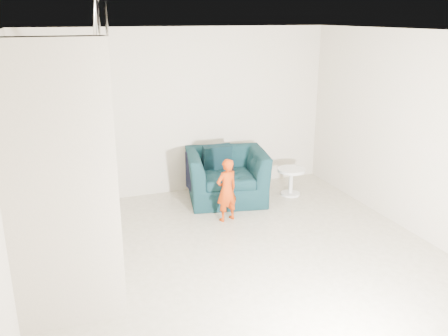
{
  "coord_description": "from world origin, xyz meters",
  "views": [
    {
      "loc": [
        -1.99,
        -4.65,
        2.87
      ],
      "look_at": [
        0.15,
        1.2,
        0.85
      ],
      "focal_mm": 38.0,
      "sensor_mm": 36.0,
      "label": 1
    }
  ],
  "objects": [
    {
      "name": "right_wall",
      "position": [
        2.5,
        0.0,
        1.35
      ],
      "size": [
        0.0,
        5.5,
        5.5
      ],
      "primitive_type": "plane",
      "rotation": [
        1.57,
        0.0,
        -1.57
      ],
      "color": "#BCB399",
      "rests_on": "floor"
    },
    {
      "name": "armchair",
      "position": [
        0.52,
        2.1,
        0.4
      ],
      "size": [
        1.43,
        1.31,
        0.81
      ],
      "primitive_type": "imported",
      "rotation": [
        0.0,
        0.0,
        -0.2
      ],
      "color": "black",
      "rests_on": "floor"
    },
    {
      "name": "side_table",
      "position": [
        1.6,
        1.92,
        0.31
      ],
      "size": [
        0.46,
        0.46,
        0.46
      ],
      "color": "silver",
      "rests_on": "floor"
    },
    {
      "name": "phone",
      "position": [
        0.33,
        1.32,
        0.81
      ],
      "size": [
        0.04,
        0.05,
        0.1
      ],
      "primitive_type": "cube",
      "rotation": [
        0.0,
        0.0,
        -0.4
      ],
      "color": "black",
      "rests_on": "toddler"
    },
    {
      "name": "left_wall",
      "position": [
        -2.5,
        0.0,
        1.35
      ],
      "size": [
        0.0,
        5.5,
        5.5
      ],
      "primitive_type": "plane",
      "rotation": [
        1.57,
        0.0,
        1.57
      ],
      "color": "#BCB399",
      "rests_on": "floor"
    },
    {
      "name": "front_wall",
      "position": [
        0.0,
        -2.75,
        1.35
      ],
      "size": [
        5.0,
        0.0,
        5.0
      ],
      "primitive_type": "plane",
      "rotation": [
        -1.57,
        0.0,
        0.0
      ],
      "color": "#BCB399",
      "rests_on": "floor"
    },
    {
      "name": "ceiling",
      "position": [
        0.0,
        0.0,
        2.7
      ],
      "size": [
        5.5,
        5.5,
        0.0
      ],
      "primitive_type": "plane",
      "rotation": [
        3.14,
        0.0,
        0.0
      ],
      "color": "silver",
      "rests_on": "back_wall"
    },
    {
      "name": "floor",
      "position": [
        0.0,
        0.0,
        0.0
      ],
      "size": [
        5.5,
        5.5,
        0.0
      ],
      "primitive_type": "plane",
      "color": "gray",
      "rests_on": "ground"
    },
    {
      "name": "staircase",
      "position": [
        -2.0,
        0.55,
        0.95
      ],
      "size": [
        1.02,
        3.03,
        3.62
      ],
      "color": "#ADA089",
      "rests_on": "floor"
    },
    {
      "name": "back_wall",
      "position": [
        0.0,
        2.75,
        1.35
      ],
      "size": [
        5.0,
        0.0,
        5.0
      ],
      "primitive_type": "plane",
      "rotation": [
        1.57,
        0.0,
        0.0
      ],
      "color": "#BCB399",
      "rests_on": "floor"
    },
    {
      "name": "throw",
      "position": [
        -0.06,
        2.1,
        0.51
      ],
      "size": [
        0.05,
        0.52,
        0.58
      ],
      "primitive_type": "cube",
      "color": "black",
      "rests_on": "armchair"
    },
    {
      "name": "toddler",
      "position": [
        0.24,
        1.33,
        0.47
      ],
      "size": [
        0.39,
        0.31,
        0.93
      ],
      "primitive_type": "imported",
      "rotation": [
        0.0,
        0.0,
        3.42
      ],
      "color": "#952604",
      "rests_on": "floor"
    },
    {
      "name": "cushion",
      "position": [
        0.44,
        2.34,
        0.64
      ],
      "size": [
        0.47,
        0.23,
        0.47
      ],
      "primitive_type": "cube",
      "rotation": [
        0.21,
        0.0,
        0.0
      ],
      "color": "black",
      "rests_on": "armchair"
    }
  ]
}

